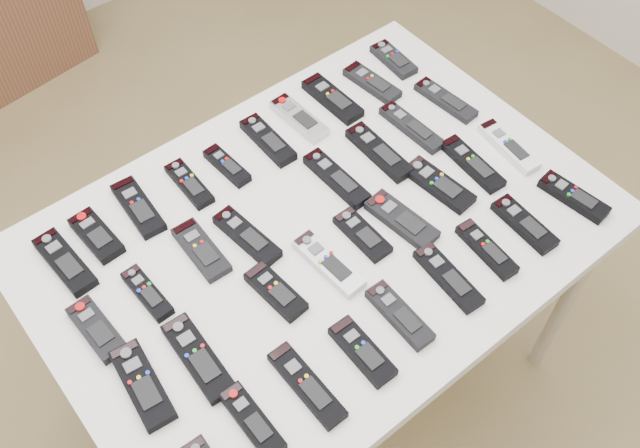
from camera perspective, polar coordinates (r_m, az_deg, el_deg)
ground at (r=2.29m, az=-2.07°, el=-10.83°), size 4.00×4.00×0.00m
table at (r=1.64m, az=0.00°, el=-1.61°), size 1.25×0.88×0.78m
remote_0 at (r=1.62m, az=-19.73°, el=-2.89°), size 0.07×0.18×0.02m
remote_1 at (r=1.64m, az=-17.46°, el=-0.88°), size 0.07×0.15×0.02m
remote_2 at (r=1.67m, az=-14.34°, el=1.31°), size 0.07×0.18×0.02m
remote_3 at (r=1.69m, az=-10.42°, el=3.18°), size 0.05×0.15×0.02m
remote_4 at (r=1.71m, az=-7.45°, el=4.64°), size 0.05×0.14×0.02m
remote_5 at (r=1.75m, az=-4.19°, el=6.71°), size 0.05×0.17×0.02m
remote_6 at (r=1.80m, az=-1.70°, el=8.46°), size 0.06×0.17×0.02m
remote_7 at (r=1.85m, az=1.00°, el=9.99°), size 0.06×0.18×0.02m
remote_8 at (r=1.90m, az=4.18°, el=11.19°), size 0.07×0.17×0.02m
remote_9 at (r=1.98m, az=5.91°, el=12.96°), size 0.06×0.15×0.02m
remote_10 at (r=1.51m, az=-17.43°, el=-8.04°), size 0.06×0.15×0.02m
remote_11 at (r=1.53m, az=-13.65°, el=-5.40°), size 0.05×0.15×0.02m
remote_12 at (r=1.57m, az=-9.48°, el=-2.06°), size 0.06×0.16×0.02m
remote_13 at (r=1.57m, az=-5.86°, el=-0.99°), size 0.07×0.18×0.02m
remote_14 at (r=1.67m, az=1.32°, el=3.67°), size 0.05×0.19×0.02m
remote_15 at (r=1.73m, az=4.74°, el=5.77°), size 0.06×0.20×0.02m
remote_16 at (r=1.80m, az=7.33°, el=7.70°), size 0.05×0.19×0.02m
remote_17 at (r=1.88m, az=10.01°, el=9.74°), size 0.06×0.18×0.02m
remote_18 at (r=1.43m, az=-14.02°, el=-12.36°), size 0.08×0.19×0.02m
remote_19 at (r=1.44m, az=-9.72°, el=-10.49°), size 0.07×0.20×0.02m
remote_20 at (r=1.49m, az=-3.56°, el=-5.40°), size 0.06×0.15×0.02m
remote_21 at (r=1.53m, az=0.68°, el=-3.14°), size 0.06×0.19×0.02m
remote_22 at (r=1.57m, az=3.41°, el=-0.84°), size 0.05×0.15×0.02m
remote_23 at (r=1.60m, az=6.55°, el=0.33°), size 0.08×0.18×0.02m
remote_24 at (r=1.68m, az=9.49°, el=3.13°), size 0.08×0.18×0.02m
remote_25 at (r=1.74m, az=12.09°, el=4.73°), size 0.06×0.19×0.02m
remote_26 at (r=1.80m, az=14.86°, el=6.01°), size 0.07×0.18×0.02m
remote_28 at (r=1.37m, az=-5.45°, el=-15.38°), size 0.05×0.16×0.02m
remote_29 at (r=1.40m, az=-1.08°, el=-12.75°), size 0.05×0.19×0.02m
remote_30 at (r=1.43m, az=3.41°, el=-10.13°), size 0.06×0.16×0.02m
remote_31 at (r=1.47m, az=6.38°, el=-7.24°), size 0.05×0.17×0.02m
remote_32 at (r=1.53m, az=10.22°, el=-4.21°), size 0.06×0.18×0.02m
remote_33 at (r=1.59m, az=13.18°, el=-1.98°), size 0.06×0.16×0.02m
remote_34 at (r=1.65m, az=16.04°, el=-0.00°), size 0.06×0.17×0.02m
remote_35 at (r=1.73m, az=19.64°, el=2.06°), size 0.07×0.17×0.02m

